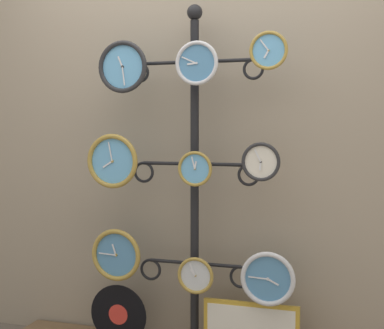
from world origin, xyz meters
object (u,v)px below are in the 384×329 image
(clock_top_left, at_px, (123,67))
(vinyl_record, at_px, (118,314))
(display_stand, at_px, (195,229))
(clock_middle_center, at_px, (195,169))
(clock_top_center, at_px, (197,63))
(clock_top_right, at_px, (269,51))
(clock_bottom_left, at_px, (116,255))
(clock_bottom_center, at_px, (196,275))
(clock_middle_right, at_px, (261,162))
(clock_bottom_right, at_px, (268,279))
(clock_middle_left, at_px, (113,161))

(clock_top_left, distance_m, vinyl_record, 1.41)
(display_stand, distance_m, clock_middle_center, 0.36)
(clock_top_center, xyz_separation_m, clock_top_right, (0.38, 0.00, 0.05))
(clock_middle_center, height_order, clock_bottom_left, clock_middle_center)
(display_stand, relative_size, clock_bottom_center, 9.72)
(clock_middle_right, bearing_deg, clock_bottom_center, -175.64)
(clock_bottom_right, distance_m, vinyl_record, 0.91)
(display_stand, bearing_deg, clock_bottom_center, -70.01)
(clock_bottom_left, height_order, vinyl_record, clock_bottom_left)
(clock_bottom_left, relative_size, vinyl_record, 0.86)
(clock_top_center, height_order, clock_bottom_left, clock_top_center)
(clock_top_right, bearing_deg, vinyl_record, 178.78)
(clock_middle_left, relative_size, clock_bottom_right, 1.06)
(clock_bottom_left, bearing_deg, clock_bottom_center, 1.28)
(clock_middle_left, height_order, clock_middle_center, clock_middle_left)
(clock_middle_center, xyz_separation_m, vinyl_record, (-0.47, 0.02, -0.85))
(clock_top_left, xyz_separation_m, clock_top_right, (0.81, -0.00, 0.05))
(clock_middle_right, xyz_separation_m, vinyl_record, (-0.82, -0.01, -0.89))
(clock_middle_center, distance_m, clock_middle_right, 0.35)
(clock_bottom_right, bearing_deg, vinyl_record, 179.01)
(clock_bottom_right, bearing_deg, clock_top_center, -179.47)
(clock_top_right, bearing_deg, clock_middle_right, 147.47)
(clock_top_center, bearing_deg, clock_bottom_center, -163.32)
(clock_middle_left, height_order, vinyl_record, clock_middle_left)
(clock_top_center, relative_size, clock_bottom_right, 0.81)
(display_stand, bearing_deg, clock_middle_right, -11.15)
(clock_middle_center, distance_m, clock_bottom_center, 0.58)
(clock_top_left, distance_m, clock_bottom_center, 1.21)
(clock_middle_center, bearing_deg, display_stand, 108.56)
(clock_middle_right, distance_m, vinyl_record, 1.21)
(clock_middle_left, bearing_deg, vinyl_record, 74.28)
(display_stand, distance_m, clock_top_center, 0.91)
(clock_bottom_center, bearing_deg, clock_bottom_left, -178.72)
(clock_bottom_left, bearing_deg, clock_top_center, 1.46)
(clock_middle_left, height_order, clock_bottom_right, clock_middle_left)
(clock_middle_left, xyz_separation_m, clock_bottom_left, (0.02, 0.00, -0.53))
(clock_top_right, relative_size, clock_bottom_center, 0.97)
(vinyl_record, bearing_deg, clock_bottom_center, -2.45)
(clock_top_left, relative_size, clock_middle_right, 1.42)
(display_stand, bearing_deg, clock_middle_center, -71.44)
(clock_top_center, relative_size, clock_bottom_left, 0.79)
(clock_bottom_center, bearing_deg, clock_top_center, 16.68)
(clock_top_right, distance_m, clock_middle_center, 0.72)
(clock_middle_center, bearing_deg, clock_middle_left, -178.42)
(display_stand, bearing_deg, clock_top_left, -166.13)
(clock_middle_left, bearing_deg, clock_top_center, 1.90)
(clock_top_center, bearing_deg, clock_middle_center, -159.83)
(clock_top_right, xyz_separation_m, clock_middle_center, (-0.39, -0.00, -0.61))
(display_stand, xyz_separation_m, clock_middle_right, (0.38, -0.08, 0.39))
(display_stand, relative_size, vinyl_record, 5.72)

